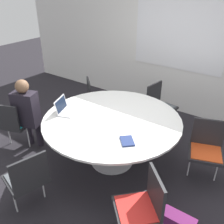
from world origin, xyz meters
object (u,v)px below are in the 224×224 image
object	(u,v)px
laptop	(65,109)
chair_3	(207,146)
chair_0	(13,121)
chair_2	(143,204)
chair_1	(27,177)
chair_4	(159,103)
chair_5	(96,97)
spiral_notebook	(127,141)
person_0	(27,110)

from	to	relation	value
laptop	chair_3	bearing A→B (deg)	-88.96
laptop	chair_0	bearing A→B (deg)	94.32
chair_2	chair_3	xyz separation A→B (m)	(0.22, 1.35, 0.00)
chair_1	chair_4	distance (m)	2.61
chair_3	chair_5	distance (m)	2.23
laptop	spiral_notebook	world-z (taller)	laptop
chair_0	person_0	world-z (taller)	person_0
chair_3	chair_4	world-z (taller)	same
chair_3	spiral_notebook	distance (m)	1.15
laptop	chair_4	bearing A→B (deg)	-47.16
chair_1	person_0	distance (m)	1.31
chair_5	laptop	bearing A→B (deg)	-29.77
chair_0	chair_3	size ratio (longest dim) A/B	1.00
chair_2	chair_5	world-z (taller)	same
chair_3	spiral_notebook	size ratio (longest dim) A/B	3.30
chair_4	laptop	world-z (taller)	laptop
chair_2	person_0	xyz separation A→B (m)	(-2.27, 0.39, 0.20)
chair_2	chair_5	size ratio (longest dim) A/B	1.00
chair_0	laptop	bearing A→B (deg)	4.32
laptop	spiral_notebook	xyz separation A→B (m)	(1.14, -0.10, -0.04)
spiral_notebook	chair_4	bearing A→B (deg)	102.32
chair_3	chair_4	bearing A→B (deg)	-55.59
chair_3	chair_4	distance (m)	1.36
chair_1	person_0	bearing A→B (deg)	66.12
chair_0	person_0	xyz separation A→B (m)	(0.20, 0.16, 0.20)
chair_3	chair_5	size ratio (longest dim) A/B	1.00
chair_2	spiral_notebook	distance (m)	0.77
chair_4	chair_5	xyz separation A→B (m)	(-1.10, -0.45, 0.00)
chair_3	person_0	xyz separation A→B (m)	(-2.49, -0.96, 0.20)
chair_5	spiral_notebook	size ratio (longest dim) A/B	3.30
chair_2	laptop	xyz separation A→B (m)	(-1.65, 0.61, 0.31)
chair_0	chair_3	distance (m)	2.91
spiral_notebook	chair_2	bearing A→B (deg)	-44.42
chair_1	chair_2	distance (m)	1.33
chair_3	chair_2	bearing A→B (deg)	61.49
chair_3	chair_4	size ratio (longest dim) A/B	1.00
chair_0	person_0	size ratio (longest dim) A/B	0.71
person_0	chair_0	bearing A→B (deg)	-161.06
laptop	spiral_notebook	distance (m)	1.14
chair_2	chair_3	size ratio (longest dim) A/B	1.00
chair_2	person_0	size ratio (longest dim) A/B	0.71
chair_1	laptop	xyz separation A→B (m)	(-0.39, 1.03, 0.31)
person_0	spiral_notebook	size ratio (longest dim) A/B	4.67
chair_2	chair_5	bearing A→B (deg)	2.98
chair_4	person_0	xyz separation A→B (m)	(-1.40, -1.76, 0.20)
chair_0	laptop	distance (m)	0.95
chair_0	chair_1	xyz separation A→B (m)	(1.21, -0.65, 0.00)
chair_1	chair_5	bearing A→B (deg)	33.51
chair_0	chair_2	bearing A→B (deg)	-25.80
chair_0	chair_1	distance (m)	1.37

